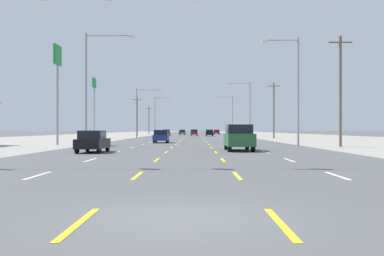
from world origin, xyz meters
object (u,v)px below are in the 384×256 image
Objects in this scene: hatchback_inner_left_mid at (161,136)px; hatchback_far_left_farthest at (167,132)px; streetlight_left_row_1 at (140,109)px; pole_sign_left_row_1 at (58,69)px; streetlight_left_row_2 at (157,113)px; suv_inner_right_near at (239,137)px; sedan_inner_left_distant_a at (182,132)px; streetlight_right_row_2 at (230,112)px; streetlight_right_row_0 at (295,84)px; streetlight_left_row_0 at (91,81)px; hatchback_inner_right_far at (209,133)px; streetlight_right_row_1 at (247,105)px; hatchback_far_left_nearest at (93,141)px; hatchback_far_right_midfar at (232,134)px; sedan_far_right_distant_b at (216,132)px; pole_sign_left_row_2 at (94,93)px.

hatchback_inner_left_mid is 1.00× the size of hatchback_far_left_farthest.
hatchback_inner_left_mid is at bearing -76.98° from streetlight_left_row_1.
streetlight_left_row_2 is at bearing 86.32° from pole_sign_left_row_1.
streetlight_left_row_1 reaches higher than suv_inner_right_near.
sedan_inner_left_distant_a is 0.44× the size of streetlight_right_row_2.
suv_inner_right_near is at bearing -126.73° from streetlight_right_row_0.
streetlight_right_row_2 is at bearing 74.67° from streetlight_left_row_0.
sedan_inner_left_distant_a is 0.45× the size of streetlight_left_row_2.
sedan_inner_left_distant_a is 0.43× the size of streetlight_right_row_0.
hatchback_inner_right_far is 0.38× the size of streetlight_right_row_0.
streetlight_right_row_1 reaches higher than streetlight_left_row_1.
hatchback_far_left_nearest is 76.44m from hatchback_far_left_farthest.
hatchback_inner_left_mid is 0.87× the size of sedan_inner_left_distant_a.
streetlight_right_row_0 reaches higher than pole_sign_left_row_1.
hatchback_far_left_nearest is at bearing -88.04° from streetlight_left_row_2.
streetlight_left_row_2 is at bearing 118.81° from streetlight_right_row_1.
sedan_far_right_distant_b is (-0.04, 54.58, -0.03)m from hatchback_far_right_midfar.
streetlight_right_row_2 is at bearing 0.00° from streetlight_left_row_2.
pole_sign_left_row_1 is at bearing -93.68° from streetlight_left_row_2.
hatchback_far_left_farthest is 0.39× the size of streetlight_right_row_1.
streetlight_left_row_0 is at bearing -105.33° from streetlight_right_row_2.
streetlight_left_row_2 reaches higher than hatchback_far_left_nearest.
streetlight_right_row_1 is (6.08, 43.54, 4.84)m from suv_inner_right_near.
streetlight_right_row_2 is at bearing 70.61° from pole_sign_left_row_1.
pole_sign_left_row_1 is 32.25m from streetlight_left_row_1.
sedan_inner_left_distant_a is 81.34m from streetlight_right_row_0.
streetlight_right_row_1 is (2.63, -1.53, 5.09)m from hatchback_far_right_midfar.
streetlight_right_row_0 is at bearing 0.00° from streetlight_left_row_0.
streetlight_right_row_2 is (26.59, 38.31, -1.77)m from pole_sign_left_row_2.
streetlight_left_row_1 reaches higher than hatchback_inner_right_far.
hatchback_far_left_nearest is 83.06m from streetlight_right_row_2.
sedan_inner_left_distant_a is at bearing 142.93° from streetlight_right_row_2.
hatchback_far_left_nearest is 0.39× the size of streetlight_left_row_2.
streetlight_left_row_1 is 0.87× the size of streetlight_right_row_2.
hatchback_inner_right_far is 13.12m from hatchback_far_left_farthest.
streetlight_right_row_0 reaches higher than sedan_inner_left_distant_a.
streetlight_left_row_2 is (-6.41, -9.72, 5.12)m from sedan_inner_left_distant_a.
pole_sign_left_row_1 is at bearing -97.91° from streetlight_left_row_1.
suv_inner_right_near is 0.55× the size of streetlight_left_row_1.
hatchback_far_right_midfar is 0.38× the size of streetlight_right_row_0.
streetlight_right_row_0 is 73.04m from streetlight_left_row_2.
hatchback_far_left_farthest is (0.12, 76.44, 0.00)m from hatchback_far_left_nearest.
suv_inner_right_near is 0.47× the size of pole_sign_left_row_1.
hatchback_inner_right_far is at bearing 59.51° from streetlight_left_row_1.
hatchback_far_left_nearest is 0.39× the size of streetlight_right_row_1.
hatchback_inner_left_mid is at bearing -59.00° from pole_sign_left_row_2.
suv_inner_right_near is at bearing -94.36° from streetlight_right_row_2.
hatchback_far_left_farthest is at bearing 73.07° from pole_sign_left_row_2.
sedan_inner_left_distant_a is (3.64, 90.96, -0.03)m from hatchback_far_left_nearest.
streetlight_left_row_0 is 72.99m from streetlight_right_row_2.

